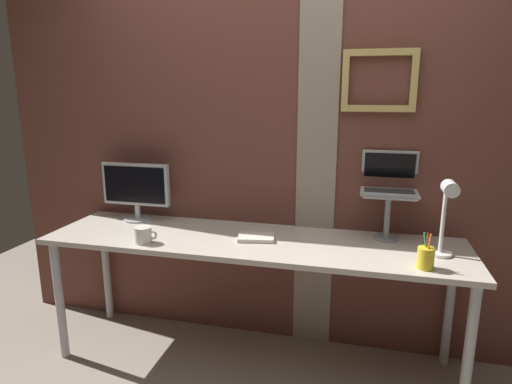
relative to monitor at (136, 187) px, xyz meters
The scene contains 10 objects.
ground_plane 1.40m from the monitor, 18.31° to the right, with size 6.00×6.00×0.00m, color gray.
brick_wall_back 1.02m from the monitor, 10.89° to the left, with size 3.74×0.16×2.67m.
desk 0.88m from the monitor, 12.61° to the right, with size 2.36×0.61×0.77m.
monitor is the anchor object (origin of this frame).
laptop_stand 1.55m from the monitor, ahead, with size 0.28×0.22×0.26m.
laptop 1.55m from the monitor, ahead, with size 0.31×0.24×0.23m.
desk_lamp 1.82m from the monitor, ahead, with size 0.12×0.20×0.40m.
pen_cup 1.76m from the monitor, 12.70° to the right, with size 0.08×0.08×0.18m.
coffee_mug 0.49m from the monitor, 57.07° to the right, with size 0.13×0.09×0.09m.
paper_clutter_stack 0.88m from the monitor, 12.24° to the right, with size 0.20×0.14×0.02m, color silver.
Camera 1 is at (0.45, -2.09, 1.58)m, focal length 30.10 mm.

